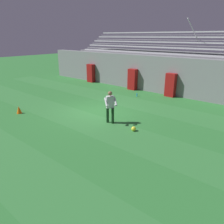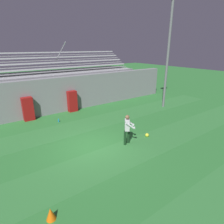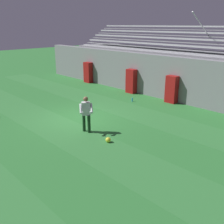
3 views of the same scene
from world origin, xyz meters
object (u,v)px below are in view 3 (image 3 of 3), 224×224
(soccer_ball, at_px, (108,140))
(padding_pillar_gate_right, at_px, (172,89))
(padding_pillar_gate_left, at_px, (131,81))
(padding_pillar_far_left, at_px, (88,72))
(water_bottle, at_px, (132,100))
(goalkeeper, at_px, (86,112))

(soccer_ball, bearing_deg, padding_pillar_gate_right, 102.99)
(padding_pillar_gate_left, relative_size, padding_pillar_gate_right, 1.00)
(padding_pillar_gate_right, xyz_separation_m, padding_pillar_far_left, (-8.31, 0.00, 0.00))
(soccer_ball, relative_size, water_bottle, 0.92)
(goalkeeper, relative_size, water_bottle, 6.96)
(padding_pillar_far_left, height_order, water_bottle, padding_pillar_far_left)
(padding_pillar_far_left, bearing_deg, padding_pillar_gate_left, 0.00)
(padding_pillar_far_left, distance_m, soccer_ball, 12.07)
(padding_pillar_far_left, bearing_deg, padding_pillar_gate_right, 0.00)
(padding_pillar_gate_right, relative_size, goalkeeper, 1.02)
(padding_pillar_gate_right, xyz_separation_m, water_bottle, (-1.82, -1.61, -0.73))
(padding_pillar_gate_left, bearing_deg, soccer_ball, -54.06)
(padding_pillar_far_left, bearing_deg, goalkeeper, -39.14)
(padding_pillar_gate_right, distance_m, goalkeeper, 6.83)
(goalkeeper, bearing_deg, water_bottle, 110.11)
(soccer_ball, height_order, water_bottle, water_bottle)
(padding_pillar_gate_left, height_order, water_bottle, padding_pillar_gate_left)
(soccer_ball, xyz_separation_m, water_bottle, (-3.41, 5.27, 0.01))
(water_bottle, bearing_deg, goalkeeper, -69.89)
(goalkeeper, bearing_deg, padding_pillar_far_left, 140.86)
(padding_pillar_far_left, relative_size, goalkeeper, 1.02)
(goalkeeper, distance_m, water_bottle, 5.62)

